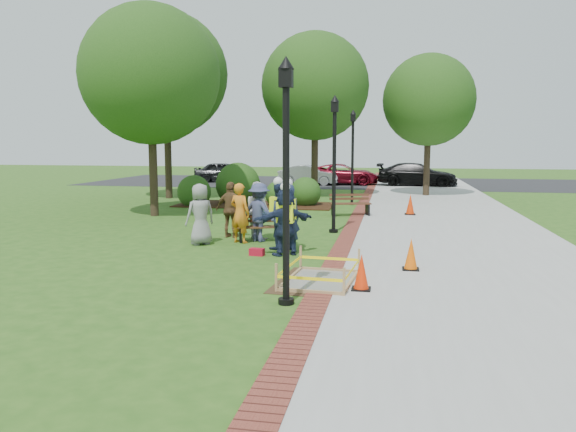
% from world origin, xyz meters
% --- Properties ---
extents(ground, '(100.00, 100.00, 0.00)m').
position_xyz_m(ground, '(0.00, 0.00, 0.00)').
color(ground, '#285116').
rests_on(ground, ground).
extents(sidewalk, '(6.00, 60.00, 0.02)m').
position_xyz_m(sidewalk, '(5.00, 10.00, 0.01)').
color(sidewalk, '#9E9E99').
rests_on(sidewalk, ground).
extents(brick_edging, '(0.50, 60.00, 0.03)m').
position_xyz_m(brick_edging, '(1.75, 10.00, 0.01)').
color(brick_edging, maroon).
rests_on(brick_edging, ground).
extents(mulch_bed, '(7.00, 3.00, 0.05)m').
position_xyz_m(mulch_bed, '(-3.00, 12.00, 0.02)').
color(mulch_bed, '#381E0F').
rests_on(mulch_bed, ground).
extents(parking_lot, '(36.00, 12.00, 0.01)m').
position_xyz_m(parking_lot, '(0.00, 27.00, 0.00)').
color(parking_lot, black).
rests_on(parking_lot, ground).
extents(wet_concrete_pad, '(1.89, 2.44, 0.55)m').
position_xyz_m(wet_concrete_pad, '(1.64, -1.35, 0.23)').
color(wet_concrete_pad, '#47331E').
rests_on(wet_concrete_pad, ground).
extents(bench_near, '(1.44, 0.86, 0.74)m').
position_xyz_m(bench_near, '(-0.62, 3.02, 0.24)').
color(bench_near, '#52301C').
rests_on(bench_near, ground).
extents(bench_far, '(1.63, 0.93, 0.84)m').
position_xyz_m(bench_far, '(1.47, 9.11, 0.27)').
color(bench_far, '#4E2E1A').
rests_on(bench_far, ground).
extents(cone_front, '(0.36, 0.36, 0.72)m').
position_xyz_m(cone_front, '(2.50, -1.85, 0.35)').
color(cone_front, black).
rests_on(cone_front, ground).
extents(cone_back, '(0.37, 0.37, 0.72)m').
position_xyz_m(cone_back, '(3.49, 0.06, 0.35)').
color(cone_back, black).
rests_on(cone_back, ground).
extents(cone_far, '(0.41, 0.41, 0.81)m').
position_xyz_m(cone_far, '(3.75, 9.78, 0.39)').
color(cone_far, black).
rests_on(cone_far, ground).
extents(toolbox, '(0.39, 0.24, 0.18)m').
position_xyz_m(toolbox, '(-0.26, 1.03, 0.09)').
color(toolbox, '#AF0D24').
rests_on(toolbox, ground).
extents(lamp_near, '(0.28, 0.28, 4.26)m').
position_xyz_m(lamp_near, '(1.25, -3.00, 2.48)').
color(lamp_near, black).
rests_on(lamp_near, ground).
extents(lamp_mid, '(0.28, 0.28, 4.26)m').
position_xyz_m(lamp_mid, '(1.25, 5.00, 2.48)').
color(lamp_mid, black).
rests_on(lamp_mid, ground).
extents(lamp_far, '(0.28, 0.28, 4.26)m').
position_xyz_m(lamp_far, '(1.25, 13.00, 2.48)').
color(lamp_far, black).
rests_on(lamp_far, ground).
extents(tree_left, '(5.23, 5.23, 7.95)m').
position_xyz_m(tree_left, '(-5.98, 7.76, 5.32)').
color(tree_left, '#3D2D1E').
rests_on(tree_left, ground).
extents(tree_back, '(5.45, 5.45, 8.35)m').
position_xyz_m(tree_back, '(-0.93, 16.38, 5.61)').
color(tree_back, '#3D2D1E').
rests_on(tree_back, ground).
extents(tree_right, '(4.78, 4.78, 7.39)m').
position_xyz_m(tree_right, '(4.81, 18.15, 4.99)').
color(tree_right, '#3D2D1E').
rests_on(tree_right, ground).
extents(tree_far, '(6.10, 6.10, 9.21)m').
position_xyz_m(tree_far, '(-8.10, 14.35, 6.15)').
color(tree_far, '#3D2D1E').
rests_on(tree_far, ground).
extents(shrub_a, '(1.49, 1.49, 1.49)m').
position_xyz_m(shrub_a, '(-5.61, 11.20, 0.00)').
color(shrub_a, '#1D4313').
rests_on(shrub_a, ground).
extents(shrub_b, '(2.05, 2.05, 2.05)m').
position_xyz_m(shrub_b, '(-3.96, 12.53, 0.00)').
color(shrub_b, '#1D4313').
rests_on(shrub_b, ground).
extents(shrub_c, '(1.22, 1.22, 1.22)m').
position_xyz_m(shrub_c, '(-1.92, 11.90, 0.00)').
color(shrub_c, '#1D4313').
rests_on(shrub_c, ground).
extents(shrub_d, '(1.39, 1.39, 1.39)m').
position_xyz_m(shrub_d, '(-0.77, 12.21, 0.00)').
color(shrub_d, '#1D4313').
rests_on(shrub_d, ground).
extents(shrub_e, '(1.03, 1.03, 1.03)m').
position_xyz_m(shrub_e, '(-3.45, 13.14, 0.00)').
color(shrub_e, '#1D4313').
rests_on(shrub_e, ground).
extents(casual_person_a, '(0.64, 0.62, 1.70)m').
position_xyz_m(casual_person_a, '(-2.16, 2.23, 0.85)').
color(casual_person_a, gray).
rests_on(casual_person_a, ground).
extents(casual_person_b, '(0.63, 0.51, 1.69)m').
position_xyz_m(casual_person_b, '(-1.16, 2.70, 0.84)').
color(casual_person_b, orange).
rests_on(casual_person_b, ground).
extents(casual_person_c, '(0.63, 0.63, 1.69)m').
position_xyz_m(casual_person_c, '(-0.81, 3.41, 0.84)').
color(casual_person_c, silver).
rests_on(casual_person_c, ground).
extents(casual_person_d, '(0.58, 0.43, 1.66)m').
position_xyz_m(casual_person_d, '(-1.66, 3.52, 0.83)').
color(casual_person_d, brown).
rests_on(casual_person_d, ground).
extents(casual_person_e, '(0.63, 0.53, 1.67)m').
position_xyz_m(casual_person_e, '(-0.67, 3.00, 0.84)').
color(casual_person_e, '#3A4066').
rests_on(casual_person_e, ground).
extents(hivis_worker_a, '(0.65, 0.59, 1.85)m').
position_xyz_m(hivis_worker_a, '(0.43, 1.21, 0.92)').
color(hivis_worker_a, '#1A2344').
rests_on(hivis_worker_a, ground).
extents(hivis_worker_b, '(0.65, 0.53, 1.91)m').
position_xyz_m(hivis_worker_b, '(0.41, 1.66, 0.95)').
color(hivis_worker_b, '#1B2A46').
rests_on(hivis_worker_b, ground).
extents(hivis_worker_c, '(0.67, 0.59, 1.92)m').
position_xyz_m(hivis_worker_c, '(0.09, 1.98, 0.95)').
color(hivis_worker_c, '#1C2C49').
rests_on(hivis_worker_c, ground).
extents(parked_car_a, '(2.61, 4.99, 1.56)m').
position_xyz_m(parked_car_a, '(-8.68, 25.78, 0.00)').
color(parked_car_a, black).
rests_on(parked_car_a, ground).
extents(parked_car_b, '(2.03, 4.42, 1.42)m').
position_xyz_m(parked_car_b, '(-2.42, 24.27, 0.00)').
color(parked_car_b, '#9C9CA1').
rests_on(parked_car_b, ground).
extents(parked_car_c, '(2.17, 4.66, 1.50)m').
position_xyz_m(parked_car_c, '(-0.26, 25.07, 0.00)').
color(parked_car_c, maroon).
rests_on(parked_car_c, ground).
extents(parked_car_d, '(2.40, 5.04, 1.61)m').
position_xyz_m(parked_car_d, '(4.59, 24.77, 0.00)').
color(parked_car_d, black).
rests_on(parked_car_d, ground).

